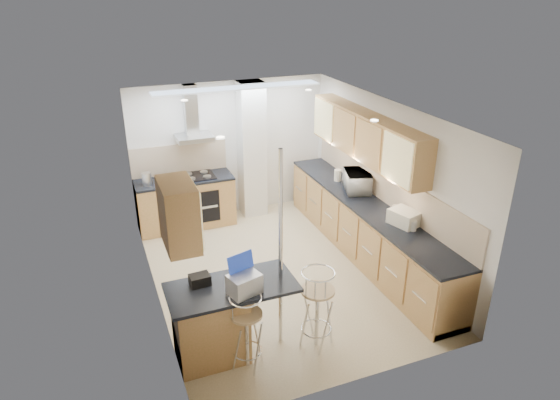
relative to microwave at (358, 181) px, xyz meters
name	(u,v)px	position (x,y,z in m)	size (l,w,h in m)	color
ground	(278,273)	(-1.61, -0.51, -1.08)	(4.80, 4.80, 0.00)	tan
room_shell	(289,168)	(-1.28, -0.14, 0.46)	(3.64, 4.84, 2.51)	silver
right_counter	(365,229)	(-0.11, -0.51, -0.62)	(0.63, 4.40, 0.92)	#A28041
back_counter	(186,202)	(-2.56, 1.59, -0.62)	(1.70, 0.63, 0.92)	#A28041
peninsula	(233,319)	(-2.73, -1.96, -0.61)	(1.47, 0.72, 0.94)	#A28041
microwave	(358,181)	(0.00, 0.00, 0.00)	(0.58, 0.39, 0.32)	silver
laptop	(244,284)	(-2.64, -2.14, -0.02)	(0.34, 0.25, 0.23)	#A0A3A8
bag	(200,280)	(-3.06, -1.80, -0.08)	(0.23, 0.17, 0.12)	black
bar_stool_near	(247,332)	(-2.66, -2.24, -0.60)	(0.39, 0.39, 0.96)	tan
bar_stool_end	(317,309)	(-1.76, -2.20, -0.56)	(0.43, 0.43, 1.05)	tan
jar_a	(338,175)	(-0.10, 0.51, -0.06)	(0.12, 0.12, 0.20)	silver
jar_b	(358,189)	(-0.04, -0.11, -0.08)	(0.11, 0.11, 0.16)	silver
jar_c	(396,212)	(0.00, -1.13, -0.06)	(0.14, 0.14, 0.20)	#C2B49B
jar_d	(413,226)	(0.01, -1.53, -0.09)	(0.10, 0.10, 0.14)	silver
bread_bin	(404,217)	(0.01, -1.33, -0.06)	(0.32, 0.40, 0.21)	silver
kettle	(147,179)	(-3.19, 1.52, -0.05)	(0.16, 0.16, 0.22)	silver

